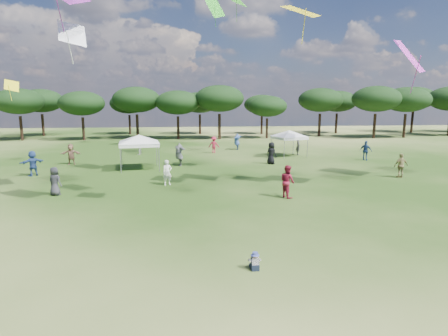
{
  "coord_description": "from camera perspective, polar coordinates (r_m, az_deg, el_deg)",
  "views": [
    {
      "loc": [
        -1.64,
        -8.88,
        5.34
      ],
      "look_at": [
        -0.08,
        6.0,
        2.66
      ],
      "focal_mm": 30.0,
      "sensor_mm": 36.0,
      "label": 1
    }
  ],
  "objects": [
    {
      "name": "tree_line",
      "position": [
        56.43,
        -1.9,
        10.24
      ],
      "size": [
        108.78,
        17.63,
        7.77
      ],
      "color": "black",
      "rests_on": "ground"
    },
    {
      "name": "ground",
      "position": [
        10.49,
        4.12,
        -20.47
      ],
      "size": [
        140.0,
        140.0,
        0.0
      ],
      "primitive_type": "plane",
      "color": "#2A4715",
      "rests_on": "ground"
    },
    {
      "name": "festival_crowd",
      "position": [
        32.22,
        -4.12,
        2.22
      ],
      "size": [
        28.65,
        22.72,
        1.93
      ],
      "color": "maroon",
      "rests_on": "ground"
    },
    {
      "name": "tent_left",
      "position": [
        30.16,
        -12.85,
        4.72
      ],
      "size": [
        6.05,
        6.05,
        3.04
      ],
      "rotation": [
        0.0,
        0.0,
        0.13
      ],
      "color": "gray",
      "rests_on": "ground"
    },
    {
      "name": "tent_right",
      "position": [
        37.03,
        9.94,
        5.49
      ],
      "size": [
        5.3,
        5.3,
        2.85
      ],
      "rotation": [
        0.0,
        0.0,
        0.27
      ],
      "color": "gray",
      "rests_on": "ground"
    },
    {
      "name": "toddler",
      "position": [
        12.39,
        4.72,
        -14.05
      ],
      "size": [
        0.4,
        0.44,
        0.59
      ],
      "rotation": [
        0.0,
        0.0,
        0.05
      ],
      "color": "black",
      "rests_on": "ground"
    }
  ]
}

